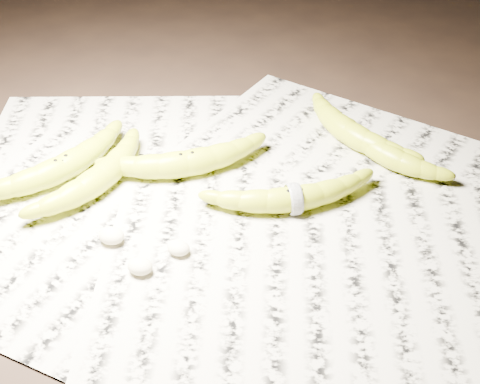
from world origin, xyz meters
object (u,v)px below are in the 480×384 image
(banana_left_a, at_px, (61,166))
(banana_left_b, at_px, (100,176))
(banana_upper_a, at_px, (350,130))
(banana_center, at_px, (187,161))
(banana_taped, at_px, (294,197))
(banana_upper_b, at_px, (385,152))

(banana_left_a, height_order, banana_left_b, same)
(banana_upper_a, bearing_deg, banana_center, -108.01)
(banana_left_a, height_order, banana_taped, banana_left_a)
(banana_taped, bearing_deg, banana_left_b, 158.46)
(banana_center, distance_m, banana_taped, 0.18)
(banana_left_a, xyz_separation_m, banana_center, (0.17, 0.06, 0.00))
(banana_taped, distance_m, banana_upper_a, 0.19)
(banana_left_b, bearing_deg, banana_center, -41.96)
(banana_taped, relative_size, banana_upper_a, 1.09)
(banana_left_a, relative_size, banana_left_b, 1.11)
(banana_center, relative_size, banana_upper_b, 1.31)
(banana_center, bearing_deg, banana_taped, -43.41)
(banana_center, height_order, banana_upper_b, banana_center)
(banana_left_a, relative_size, banana_upper_b, 1.34)
(banana_upper_a, distance_m, banana_upper_b, 0.07)
(banana_taped, relative_size, banana_upper_b, 1.30)
(banana_center, distance_m, banana_upper_b, 0.30)
(banana_taped, height_order, banana_upper_a, banana_upper_a)
(banana_taped, distance_m, banana_upper_b, 0.18)
(banana_left_b, bearing_deg, banana_upper_a, -40.14)
(banana_center, height_order, banana_upper_a, banana_center)
(banana_upper_b, bearing_deg, banana_taped, -94.52)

